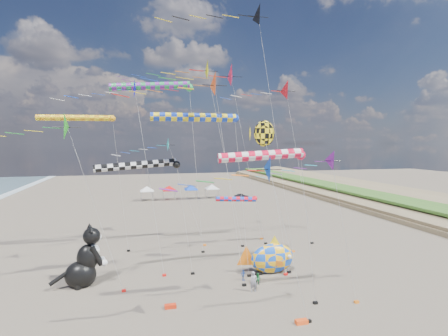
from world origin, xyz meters
The scene contains 28 objects.
delta_kite_0 centered at (-0.05, 21.10, 21.17)m, with size 13.19×2.65×22.76m.
delta_kite_1 centered at (-14.29, 10.98, 14.02)m, with size 11.52×2.38×15.48m.
delta_kite_2 centered at (8.51, 20.09, 19.18)m, with size 12.38×2.72×20.76m.
delta_kite_3 centered at (3.83, 23.68, 21.39)m, with size 16.15×3.33×23.27m.
delta_kite_4 centered at (-2.88, 9.51, 17.73)m, with size 10.92×2.39×19.21m.
delta_kite_5 centered at (4.59, 17.50, 26.77)m, with size 14.63×2.73×28.41m.
delta_kite_6 centered at (-1.20, 2.18, 10.95)m, with size 10.35×1.98×12.28m.
delta_kite_7 centered at (-9.79, 13.72, 17.80)m, with size 9.83×2.06×19.16m.
delta_kite_8 centered at (5.40, 3.99, 11.28)m, with size 8.09×1.77×12.53m.
delta_kite_9 centered at (-5.54, 22.70, 12.45)m, with size 10.45×1.80×13.72m.
windsock_0 centered at (-8.14, 13.49, 10.84)m, with size 9.18×0.73×11.26m.
windsock_1 centered at (-14.65, 22.69, 15.73)m, with size 9.69×0.72×16.17m.
windsock_2 centered at (-2.99, 11.53, 15.21)m, with size 9.38×0.80×15.68m.
windsock_3 centered at (-6.36, 20.01, 19.20)m, with size 10.38×0.88×19.70m.
windsock_4 centered at (3.85, 21.45, 5.95)m, with size 6.72×0.64×6.32m.
windsock_5 centered at (0.90, 4.68, 11.96)m, with size 8.18×0.76×12.40m.
angelfish_kite centered at (3.91, 13.40, 13.82)m, with size 3.74×3.02×15.25m.
cat_inflatable centered at (-13.27, 13.24, 2.81)m, with size 4.16×2.08×5.62m, color black, non-canonical shape.
fish_inflatable centered at (4.47, 11.97, 1.47)m, with size 6.12×2.75×3.83m.
person_adult centered at (1.20, 8.14, 0.90)m, with size 0.65×0.43×1.80m, color gray.
child_green centered at (2.11, 9.52, 0.54)m, with size 0.52×0.41×1.08m, color #227D3D.
child_blue centered at (1.09, 10.75, 0.52)m, with size 0.61×0.25×1.04m, color #294EA8.
kite_bag_0 centered at (-6.14, 6.89, 0.15)m, with size 0.90×0.44×0.30m, color red.
kite_bag_1 centered at (2.73, 2.14, 0.15)m, with size 0.90×0.44×0.30m, color #FC4C15.
kite_bag_2 centered at (2.88, 11.81, 0.15)m, with size 0.90×0.44×0.30m, color black.
kite_bag_3 centered at (6.64, 15.92, 0.15)m, with size 0.90×0.44×0.30m, color blue.
tent_row centered at (1.50, 60.00, 3.15)m, with size 19.20×4.20×3.80m.
parked_car centered at (15.68, 58.00, 0.58)m, with size 1.38×3.42×1.16m, color #26262D.
Camera 1 is at (-8.71, -19.88, 12.92)m, focal length 28.00 mm.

